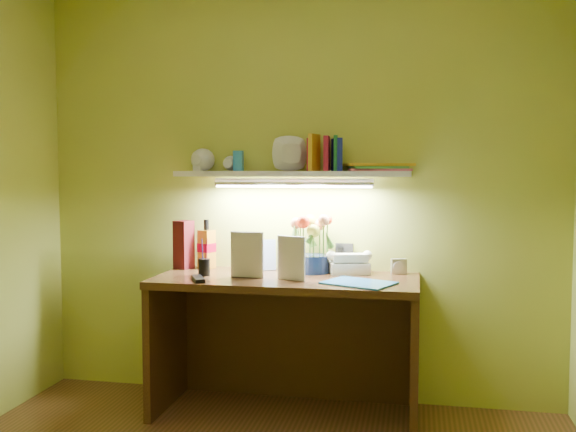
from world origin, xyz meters
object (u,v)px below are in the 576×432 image
Objects in this scene: telephone at (349,262)px; desk_clock at (399,266)px; desk at (286,346)px; flower_bouquet at (312,242)px; whisky_bottle at (207,244)px.

desk_clock is at bearing -5.52° from telephone.
desk_clock is (0.59, 0.23, 0.42)m from desk.
flower_bouquet is 0.50m from desk_clock.
desk is 16.72× the size of desk_clock.
whisky_bottle is at bearing 162.81° from telephone.
whisky_bottle is (-0.83, 0.03, 0.08)m from telephone.
flower_bouquet is 1.22× the size of whisky_bottle.
desk is 0.76m from desk_clock.
whisky_bottle is at bearing 157.68° from desk.
whisky_bottle reaches higher than desk.
desk is at bearing -165.35° from telephone.
flower_bouquet reaches higher than desk_clock.
telephone is at bearing -1.80° from whisky_bottle.
flower_bouquet is at bearing 170.15° from desk_clock.
desk is 4.04× the size of flower_bouquet.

